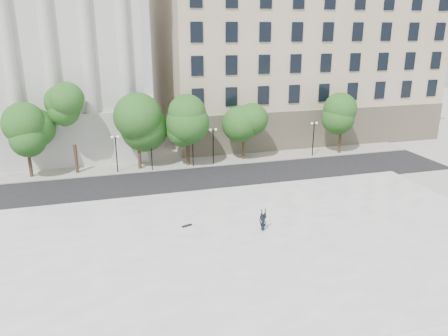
{
  "coord_description": "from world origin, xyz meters",
  "views": [
    {
      "loc": [
        -6.77,
        -22.92,
        14.73
      ],
      "look_at": [
        2.59,
        10.0,
        3.74
      ],
      "focal_mm": 35.0,
      "sensor_mm": 36.0,
      "label": 1
    }
  ],
  "objects_px": {
    "traffic_light_east": "(193,136)",
    "skateboard": "(187,226)",
    "person_lying": "(263,227)",
    "traffic_light_west": "(151,138)"
  },
  "relations": [
    {
      "from": "traffic_light_east",
      "to": "skateboard",
      "type": "height_order",
      "value": "traffic_light_east"
    },
    {
      "from": "person_lying",
      "to": "skateboard",
      "type": "bearing_deg",
      "value": 153.83
    },
    {
      "from": "traffic_light_east",
      "to": "person_lying",
      "type": "bearing_deg",
      "value": -85.18
    },
    {
      "from": "traffic_light_west",
      "to": "skateboard",
      "type": "distance_m",
      "value": 15.87
    },
    {
      "from": "traffic_light_west",
      "to": "person_lying",
      "type": "xyz_separation_m",
      "value": [
        6.0,
        -17.75,
        -2.95
      ]
    },
    {
      "from": "person_lying",
      "to": "traffic_light_east",
      "type": "bearing_deg",
      "value": 91.31
    },
    {
      "from": "traffic_light_east",
      "to": "skateboard",
      "type": "xyz_separation_m",
      "value": [
        -3.79,
        -15.54,
        -3.14
      ]
    },
    {
      "from": "person_lying",
      "to": "skateboard",
      "type": "relative_size",
      "value": 2.05
    },
    {
      "from": "skateboard",
      "to": "person_lying",
      "type": "bearing_deg",
      "value": -41.43
    },
    {
      "from": "person_lying",
      "to": "skateboard",
      "type": "distance_m",
      "value": 5.73
    }
  ]
}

